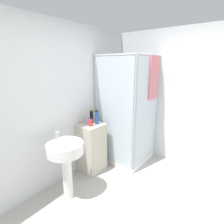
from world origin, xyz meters
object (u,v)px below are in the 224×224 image
(shampoo_bottle_blue, at_px, (97,117))
(soap_dispenser, at_px, (91,123))
(sink, at_px, (66,156))
(shampoo_bottle_tall_black, at_px, (91,116))
(lotion_bottle_white, at_px, (87,120))

(shampoo_bottle_blue, bearing_deg, soap_dispenser, 173.96)
(sink, height_order, soap_dispenser, soap_dispenser)
(shampoo_bottle_tall_black, xyz_separation_m, lotion_bottle_white, (-0.09, 0.01, -0.05))
(shampoo_bottle_blue, bearing_deg, shampoo_bottle_tall_black, 90.77)
(shampoo_bottle_tall_black, bearing_deg, soap_dispenser, -141.54)
(sink, distance_m, shampoo_bottle_blue, 0.87)
(shampoo_bottle_tall_black, relative_size, lotion_bottle_white, 1.54)
(shampoo_bottle_tall_black, distance_m, lotion_bottle_white, 0.10)
(soap_dispenser, bearing_deg, shampoo_bottle_blue, -6.04)
(shampoo_bottle_tall_black, bearing_deg, sink, -161.50)
(sink, relative_size, soap_dispenser, 6.71)
(sink, distance_m, lotion_bottle_white, 0.81)
(lotion_bottle_white, bearing_deg, shampoo_bottle_tall_black, -8.21)
(soap_dispenser, distance_m, shampoo_bottle_tall_black, 0.18)
(shampoo_bottle_tall_black, relative_size, shampoo_bottle_blue, 1.00)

